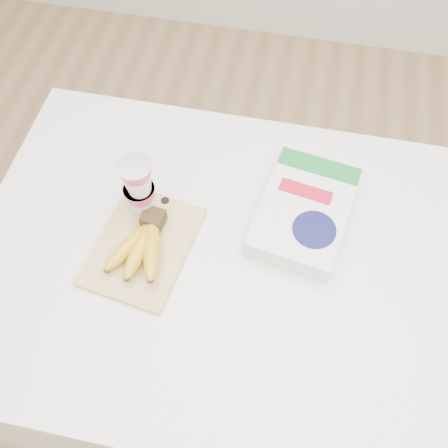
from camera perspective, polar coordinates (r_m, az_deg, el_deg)
name	(u,v)px	position (r m, az deg, el deg)	size (l,w,h in m)	color
room	(264,143)	(0.77, 4.55, 9.17)	(4.00, 4.00, 4.00)	tan
table	(244,333)	(1.55, 2.30, -12.32)	(1.27, 0.84, 0.95)	white
cutting_board	(143,246)	(1.13, -9.23, -2.49)	(0.20, 0.27, 0.01)	#D3B673
bananas	(142,245)	(1.10, -9.37, -2.35)	(0.14, 0.19, 0.06)	#382816
yogurt_stack	(139,187)	(1.10, -9.71, 4.16)	(0.08, 0.08, 0.17)	white
cereal_box	(304,212)	(1.15, 9.11, 1.38)	(0.24, 0.31, 0.06)	white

